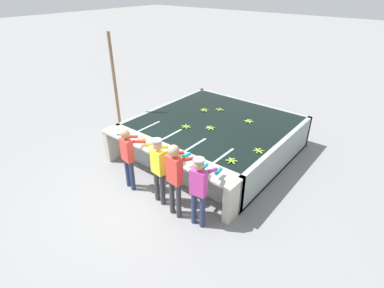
{
  "coord_description": "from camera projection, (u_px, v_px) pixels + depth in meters",
  "views": [
    {
      "loc": [
        4.27,
        -3.96,
        4.44
      ],
      "look_at": [
        0.0,
        1.32,
        0.66
      ],
      "focal_mm": 28.0,
      "sensor_mm": 36.0,
      "label": 1
    }
  ],
  "objects": [
    {
      "name": "worker_3",
      "position": [
        199.0,
        186.0,
        5.73
      ],
      "size": [
        0.46,
        0.73,
        1.58
      ],
      "color": "navy",
      "rests_on": "ground"
    },
    {
      "name": "wash_tank",
      "position": [
        215.0,
        136.0,
        8.6
      ],
      "size": [
        4.02,
        3.91,
        0.94
      ],
      "color": "gray",
      "rests_on": "ground"
    },
    {
      "name": "worker_1",
      "position": [
        160.0,
        165.0,
        6.35
      ],
      "size": [
        0.46,
        0.73,
        1.59
      ],
      "color": "#38383D",
      "rests_on": "ground"
    },
    {
      "name": "banana_bunch_floating_6",
      "position": [
        204.0,
        110.0,
        9.01
      ],
      "size": [
        0.27,
        0.28,
        0.08
      ],
      "color": "#8CB738",
      "rests_on": "wash_tank"
    },
    {
      "name": "worker_0",
      "position": [
        129.0,
        154.0,
        6.82
      ],
      "size": [
        0.48,
        0.73,
        1.56
      ],
      "color": "navy",
      "rests_on": "ground"
    },
    {
      "name": "work_ledge",
      "position": [
        163.0,
        162.0,
        7.04
      ],
      "size": [
        4.02,
        0.45,
        0.94
      ],
      "color": "#B7B2A3",
      "rests_on": "ground"
    },
    {
      "name": "worker_2",
      "position": [
        176.0,
        174.0,
        5.95
      ],
      "size": [
        0.44,
        0.73,
        1.69
      ],
      "color": "#38383D",
      "rests_on": "ground"
    },
    {
      "name": "banana_bunch_floating_2",
      "position": [
        232.0,
        161.0,
        6.52
      ],
      "size": [
        0.26,
        0.28,
        0.08
      ],
      "color": "#93BC3D",
      "rests_on": "wash_tank"
    },
    {
      "name": "support_post_left",
      "position": [
        115.0,
        89.0,
        8.7
      ],
      "size": [
        0.09,
        0.09,
        3.2
      ],
      "color": "#846647",
      "rests_on": "ground"
    },
    {
      "name": "knife_0",
      "position": [
        121.0,
        135.0,
        7.62
      ],
      "size": [
        0.23,
        0.3,
        0.02
      ],
      "color": "silver",
      "rests_on": "work_ledge"
    },
    {
      "name": "banana_bunch_floating_0",
      "position": [
        220.0,
        110.0,
        9.04
      ],
      "size": [
        0.28,
        0.28,
        0.08
      ],
      "color": "#9EC642",
      "rests_on": "wash_tank"
    },
    {
      "name": "banana_bunch_floating_4",
      "position": [
        210.0,
        128.0,
        7.94
      ],
      "size": [
        0.28,
        0.28,
        0.08
      ],
      "color": "#9EC642",
      "rests_on": "wash_tank"
    },
    {
      "name": "ground_plane",
      "position": [
        158.0,
        189.0,
        7.2
      ],
      "size": [
        80.0,
        80.0,
        0.0
      ],
      "primitive_type": "plane",
      "color": "gray",
      "rests_on": "ground"
    },
    {
      "name": "banana_bunch_floating_5",
      "position": [
        259.0,
        151.0,
        6.89
      ],
      "size": [
        0.27,
        0.28,
        0.08
      ],
      "color": "#93BC3D",
      "rests_on": "wash_tank"
    },
    {
      "name": "banana_bunch_floating_1",
      "position": [
        186.0,
        127.0,
        8.01
      ],
      "size": [
        0.28,
        0.28,
        0.08
      ],
      "color": "#7FAD33",
      "rests_on": "wash_tank"
    },
    {
      "name": "banana_bunch_floating_3",
      "position": [
        249.0,
        121.0,
        8.31
      ],
      "size": [
        0.28,
        0.28,
        0.08
      ],
      "color": "#9EC642",
      "rests_on": "wash_tank"
    }
  ]
}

